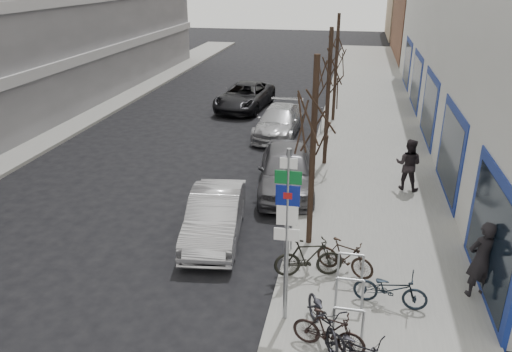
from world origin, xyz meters
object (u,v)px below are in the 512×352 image
at_px(parked_car_front, 215,216).
at_px(lane_car, 245,96).
at_px(bike_far_inner, 345,257).
at_px(tree_mid, 330,65).
at_px(parked_car_back, 279,121).
at_px(highway_sign_pole, 287,227).
at_px(bike_mid_curb, 391,286).
at_px(meter_front, 292,225).
at_px(bike_far_curb, 357,346).
at_px(meter_mid, 310,157).
at_px(bike_rack, 350,290).
at_px(parked_car_mid, 286,169).
at_px(meter_back, 321,118).
at_px(pedestrian_far, 408,164).
at_px(tree_near, 315,109).
at_px(bike_mid_inner, 309,257).
at_px(pedestrian_near, 482,260).
at_px(bike_near_right, 329,331).
at_px(tree_far, 337,43).
at_px(bike_near_left, 323,314).

xyz_separation_m(parked_car_front, lane_car, (-2.35, 14.82, 0.03)).
bearing_deg(bike_far_inner, parked_car_front, 92.30).
bearing_deg(tree_mid, parked_car_back, 123.05).
height_order(highway_sign_pole, bike_mid_curb, highway_sign_pole).
height_order(meter_front, bike_far_curb, meter_front).
bearing_deg(meter_mid, tree_mid, 73.30).
distance_m(meter_front, bike_far_inner, 1.79).
bearing_deg(parked_car_back, bike_rack, -71.95).
distance_m(bike_mid_curb, bike_far_inner, 1.57).
distance_m(meter_front, parked_car_mid, 4.38).
bearing_deg(bike_rack, highway_sign_pole, -156.41).
bearing_deg(highway_sign_pole, meter_back, 91.02).
distance_m(tree_mid, meter_back, 5.13).
distance_m(bike_far_curb, lane_car, 20.60).
relative_size(tree_mid, meter_mid, 4.33).
relative_size(bike_far_curb, pedestrian_far, 0.82).
distance_m(tree_near, meter_front, 3.26).
relative_size(bike_mid_inner, bike_far_curb, 1.15).
bearing_deg(pedestrian_near, bike_far_inner, -24.84).
height_order(bike_near_right, lane_car, lane_car).
height_order(parked_car_mid, parked_car_back, parked_car_mid).
xyz_separation_m(tree_far, meter_mid, (-0.45, -8.00, -3.19)).
height_order(tree_near, meter_front, tree_near).
relative_size(meter_front, parked_car_mid, 0.26).
bearing_deg(bike_near_left, bike_mid_curb, 19.62).
bearing_deg(meter_front, lane_car, 107.03).
bearing_deg(parked_car_mid, bike_near_left, -83.90).
height_order(bike_near_left, pedestrian_near, pedestrian_near).
relative_size(bike_far_curb, parked_car_back, 0.33).
relative_size(meter_mid, bike_mid_inner, 0.71).
bearing_deg(tree_far, bike_far_inner, -85.84).
distance_m(parked_car_back, pedestrian_far, 8.00).
distance_m(parked_car_front, pedestrian_near, 7.23).
bearing_deg(highway_sign_pole, bike_rack, 23.59).
bearing_deg(bike_near_left, parked_car_mid, 79.86).
distance_m(bike_near_right, parked_car_front, 5.68).
xyz_separation_m(tree_mid, tree_far, (0.00, 6.50, 0.00)).
xyz_separation_m(bike_mid_inner, lane_car, (-5.29, 16.56, 0.04)).
bearing_deg(lane_car, meter_mid, -58.19).
bearing_deg(parked_car_front, pedestrian_near, -21.72).
relative_size(bike_far_inner, parked_car_back, 0.34).
xyz_separation_m(parked_car_mid, pedestrian_far, (4.25, 0.67, 0.27)).
distance_m(bike_rack, parked_car_mid, 7.14).
xyz_separation_m(tree_near, meter_mid, (-0.45, 5.00, -3.19)).
height_order(tree_near, pedestrian_near, tree_near).
xyz_separation_m(meter_back, bike_near_left, (1.13, -14.44, -0.21)).
distance_m(tree_far, meter_mid, 8.62).
bearing_deg(bike_far_curb, parked_car_mid, 48.08).
xyz_separation_m(bike_mid_inner, bike_far_curb, (1.25, -2.97, -0.07)).
height_order(tree_mid, parked_car_front, tree_mid).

